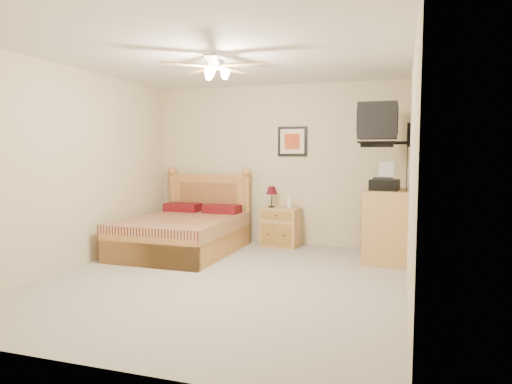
# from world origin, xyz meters

# --- Properties ---
(floor) EXTENTS (4.50, 4.50, 0.00)m
(floor) POSITION_xyz_m (0.00, 0.00, 0.00)
(floor) COLOR #A09B90
(floor) RESTS_ON ground
(ceiling) EXTENTS (4.00, 4.50, 0.04)m
(ceiling) POSITION_xyz_m (0.00, 0.00, 2.50)
(ceiling) COLOR white
(ceiling) RESTS_ON ground
(wall_back) EXTENTS (4.00, 0.04, 2.50)m
(wall_back) POSITION_xyz_m (0.00, 2.25, 1.25)
(wall_back) COLOR beige
(wall_back) RESTS_ON ground
(wall_front) EXTENTS (4.00, 0.04, 2.50)m
(wall_front) POSITION_xyz_m (0.00, -2.25, 1.25)
(wall_front) COLOR beige
(wall_front) RESTS_ON ground
(wall_left) EXTENTS (0.04, 4.50, 2.50)m
(wall_left) POSITION_xyz_m (-2.00, 0.00, 1.25)
(wall_left) COLOR beige
(wall_left) RESTS_ON ground
(wall_right) EXTENTS (0.04, 4.50, 2.50)m
(wall_right) POSITION_xyz_m (2.00, 0.00, 1.25)
(wall_right) COLOR beige
(wall_right) RESTS_ON ground
(bed) EXTENTS (1.46, 1.90, 1.21)m
(bed) POSITION_xyz_m (-1.10, 1.12, 0.61)
(bed) COLOR #9F6C31
(bed) RESTS_ON ground
(nightstand) EXTENTS (0.58, 0.45, 0.60)m
(nightstand) POSITION_xyz_m (0.15, 2.00, 0.30)
(nightstand) COLOR #A98047
(nightstand) RESTS_ON ground
(table_lamp) EXTENTS (0.22, 0.22, 0.33)m
(table_lamp) POSITION_xyz_m (-0.01, 2.03, 0.76)
(table_lamp) COLOR #520E1A
(table_lamp) RESTS_ON nightstand
(lotion_bottle) EXTENTS (0.09, 0.09, 0.22)m
(lotion_bottle) POSITION_xyz_m (0.28, 2.00, 0.71)
(lotion_bottle) COLOR silver
(lotion_bottle) RESTS_ON nightstand
(framed_picture) EXTENTS (0.46, 0.04, 0.46)m
(framed_picture) POSITION_xyz_m (0.27, 2.23, 1.62)
(framed_picture) COLOR black
(framed_picture) RESTS_ON wall_back
(dresser) EXTENTS (0.58, 0.82, 0.96)m
(dresser) POSITION_xyz_m (1.73, 1.51, 0.48)
(dresser) COLOR #B3773E
(dresser) RESTS_ON ground
(fax_machine) EXTENTS (0.39, 0.41, 0.37)m
(fax_machine) POSITION_xyz_m (1.70, 1.41, 1.14)
(fax_machine) COLOR black
(fax_machine) RESTS_ON dresser
(magazine_lower) EXTENTS (0.28, 0.31, 0.02)m
(magazine_lower) POSITION_xyz_m (1.67, 1.83, 0.97)
(magazine_lower) COLOR tan
(magazine_lower) RESTS_ON dresser
(magazine_upper) EXTENTS (0.24, 0.28, 0.02)m
(magazine_upper) POSITION_xyz_m (1.67, 1.86, 0.99)
(magazine_upper) COLOR gray
(magazine_upper) RESTS_ON magazine_lower
(wall_tv) EXTENTS (0.56, 0.46, 0.58)m
(wall_tv) POSITION_xyz_m (1.75, 1.34, 1.81)
(wall_tv) COLOR black
(wall_tv) RESTS_ON wall_right
(ceiling_fan) EXTENTS (1.14, 1.14, 0.28)m
(ceiling_fan) POSITION_xyz_m (0.00, -0.20, 2.36)
(ceiling_fan) COLOR white
(ceiling_fan) RESTS_ON ceiling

